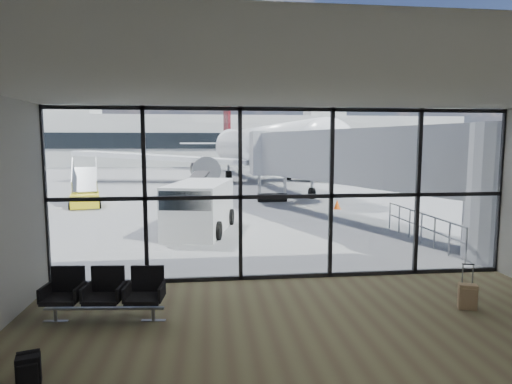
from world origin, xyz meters
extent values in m
plane|color=slate|center=(0.00, 40.00, 0.00)|extent=(220.00, 220.00, 0.00)
cube|color=brown|center=(0.00, -4.00, 0.01)|extent=(12.00, 8.00, 0.01)
cube|color=silver|center=(0.00, -4.00, 4.50)|extent=(12.00, 8.00, 0.02)
cube|color=beige|center=(0.00, -8.00, 2.25)|extent=(12.00, 0.02, 4.50)
cube|color=white|center=(0.00, 0.00, 2.25)|extent=(12.00, 0.04, 4.50)
cube|color=black|center=(0.00, 0.00, 0.06)|extent=(12.00, 0.12, 0.10)
cube|color=black|center=(0.00, 0.00, 2.20)|extent=(12.00, 0.12, 0.10)
cube|color=black|center=(0.00, 0.00, 4.44)|extent=(12.00, 0.12, 0.10)
cube|color=black|center=(-6.00, 0.00, 2.25)|extent=(0.10, 0.12, 4.50)
cube|color=black|center=(-3.60, 0.00, 2.25)|extent=(0.10, 0.12, 4.50)
cube|color=black|center=(-1.20, 0.00, 2.25)|extent=(0.10, 0.12, 4.50)
cube|color=black|center=(1.20, 0.00, 2.25)|extent=(0.10, 0.12, 4.50)
cube|color=black|center=(3.60, 0.00, 2.25)|extent=(0.10, 0.12, 4.50)
cube|color=black|center=(6.00, 0.00, 2.25)|extent=(0.10, 0.12, 4.50)
cube|color=#9C9EA1|center=(4.55, 8.00, 3.00)|extent=(7.45, 14.81, 2.40)
cube|color=#9C9EA1|center=(1.90, 15.00, 3.00)|extent=(2.60, 2.20, 2.60)
cylinder|color=gray|center=(1.10, 15.00, 0.90)|extent=(0.20, 0.20, 1.80)
cylinder|color=gray|center=(2.70, 15.00, 0.90)|extent=(0.20, 0.20, 1.80)
cylinder|color=black|center=(1.90, 15.00, 0.25)|extent=(1.80, 0.56, 0.56)
cylinder|color=gray|center=(5.60, 0.80, 0.55)|extent=(0.06, 0.06, 1.10)
cylinder|color=gray|center=(5.60, 1.70, 0.55)|extent=(0.06, 0.06, 1.10)
cylinder|color=gray|center=(5.60, 2.60, 0.55)|extent=(0.06, 0.06, 1.10)
cylinder|color=gray|center=(5.60, 3.50, 0.55)|extent=(0.06, 0.06, 1.10)
cylinder|color=gray|center=(5.60, 4.40, 0.55)|extent=(0.06, 0.06, 1.10)
cylinder|color=gray|center=(5.60, 5.30, 0.55)|extent=(0.06, 0.06, 1.10)
cylinder|color=gray|center=(5.60, 6.20, 0.55)|extent=(0.06, 0.06, 1.10)
cylinder|color=gray|center=(5.60, 3.50, 1.08)|extent=(0.06, 5.40, 0.06)
cylinder|color=gray|center=(5.60, 3.50, 0.60)|extent=(0.06, 5.40, 0.06)
cube|color=beige|center=(0.00, 62.00, 4.00)|extent=(80.00, 12.00, 8.00)
cube|color=black|center=(0.00, 55.90, 4.00)|extent=(80.00, 0.20, 2.40)
cube|color=beige|center=(-25.00, 62.00, 9.50)|extent=(10.00, 8.00, 3.00)
cube|color=beige|center=(18.00, 62.00, 9.00)|extent=(6.00, 6.00, 2.00)
cylinder|color=#382619|center=(-39.00, 72.00, 1.53)|extent=(0.50, 0.50, 3.06)
sphere|color=#163213|center=(-39.00, 72.00, 5.27)|extent=(5.61, 5.61, 5.61)
cylinder|color=#382619|center=(-33.00, 72.00, 1.71)|extent=(0.50, 0.50, 3.42)
sphere|color=#163213|center=(-33.00, 72.00, 5.89)|extent=(6.27, 6.27, 6.27)
cylinder|color=#382619|center=(-27.00, 72.00, 1.35)|extent=(0.50, 0.50, 2.70)
sphere|color=#163213|center=(-27.00, 72.00, 4.65)|extent=(4.95, 4.95, 4.95)
cylinder|color=#382619|center=(-21.00, 72.00, 1.53)|extent=(0.50, 0.50, 3.06)
sphere|color=#163213|center=(-21.00, 72.00, 5.27)|extent=(5.61, 5.61, 5.61)
cylinder|color=#382619|center=(-15.00, 72.00, 1.71)|extent=(0.50, 0.50, 3.42)
sphere|color=#163213|center=(-15.00, 72.00, 5.89)|extent=(6.27, 6.27, 6.27)
cube|color=gray|center=(-4.13, -2.32, 0.27)|extent=(2.39, 0.31, 0.04)
cube|color=black|center=(-4.95, -2.25, 0.48)|extent=(0.73, 0.69, 0.09)
cube|color=black|center=(-4.92, -1.94, 0.76)|extent=(0.68, 0.14, 0.60)
cube|color=black|center=(-4.13, -2.32, 0.48)|extent=(0.73, 0.69, 0.09)
cube|color=black|center=(-4.10, -2.02, 0.76)|extent=(0.68, 0.14, 0.60)
cube|color=black|center=(-3.32, -2.40, 0.48)|extent=(0.73, 0.69, 0.09)
cube|color=black|center=(-3.29, -2.10, 0.76)|extent=(0.68, 0.14, 0.60)
cylinder|color=gray|center=(-5.11, -2.23, 0.14)|extent=(0.07, 0.07, 0.27)
cylinder|color=gray|center=(-3.16, -2.42, 0.14)|extent=(0.07, 0.07, 0.27)
cube|color=black|center=(-4.70, -4.57, 0.23)|extent=(0.38, 0.30, 0.46)
cube|color=black|center=(-4.66, -4.69, 0.23)|extent=(0.28, 0.14, 0.31)
cylinder|color=black|center=(-4.73, -4.47, 0.46)|extent=(0.32, 0.17, 0.08)
cube|color=#907350|center=(3.51, -2.56, 0.29)|extent=(0.42, 0.34, 0.54)
cube|color=#907350|center=(3.47, -2.67, 0.29)|extent=(0.30, 0.15, 0.40)
cylinder|color=gray|center=(3.45, -2.43, 0.76)|extent=(0.02, 0.02, 0.45)
cylinder|color=gray|center=(3.64, -2.50, 0.76)|extent=(0.02, 0.02, 0.45)
cube|color=black|center=(3.55, -2.47, 0.98)|extent=(0.24, 0.12, 0.02)
cylinder|color=black|center=(3.45, -2.43, 0.03)|extent=(0.05, 0.07, 0.06)
cylinder|color=black|center=(3.64, -2.50, 0.03)|extent=(0.05, 0.07, 0.06)
cylinder|color=white|center=(2.95, 29.78, 3.18)|extent=(7.86, 32.07, 3.93)
sphere|color=white|center=(4.94, 13.99, 3.18)|extent=(3.93, 3.93, 3.93)
cone|color=white|center=(0.64, 48.20, 3.50)|extent=(4.69, 6.81, 3.93)
cube|color=black|center=(4.86, 14.62, 3.71)|extent=(2.47, 1.55, 0.53)
cube|color=white|center=(-6.13, 29.70, 2.28)|extent=(16.31, 6.54, 1.26)
cylinder|color=black|center=(-2.39, 28.04, 1.22)|extent=(2.66, 3.86, 2.23)
cube|color=white|center=(-2.67, 47.25, 3.61)|extent=(5.98, 2.40, 0.19)
cube|color=white|center=(11.77, 31.95, 2.28)|extent=(15.94, 10.03, 1.26)
cylinder|color=black|center=(8.56, 29.41, 1.22)|extent=(2.66, 3.86, 2.23)
cube|color=white|center=(4.07, 48.10, 3.61)|extent=(6.14, 3.72, 0.19)
cube|color=#5C0D13|center=(0.64, 48.20, 7.00)|extent=(0.82, 4.04, 6.37)
cylinder|color=gray|center=(4.67, 16.09, 0.74)|extent=(0.21, 0.21, 1.49)
cylinder|color=black|center=(4.67, 16.09, 0.37)|extent=(0.36, 0.77, 0.74)
cylinder|color=black|center=(-0.06, 29.93, 0.48)|extent=(0.60, 1.07, 1.02)
cylinder|color=black|center=(5.83, 30.67, 0.48)|extent=(0.60, 1.07, 1.02)
cube|color=silver|center=(-2.36, 6.48, 1.00)|extent=(2.93, 4.94, 2.01)
cube|color=black|center=(-2.72, 4.81, 1.56)|extent=(2.12, 1.58, 0.70)
cylinder|color=black|center=(-3.66, 5.22, 0.35)|extent=(0.39, 0.74, 0.70)
cylinder|color=black|center=(-1.69, 4.80, 0.35)|extent=(0.39, 0.74, 0.70)
cylinder|color=black|center=(-3.03, 8.17, 0.35)|extent=(0.39, 0.74, 0.70)
cylinder|color=black|center=(-1.06, 7.75, 0.35)|extent=(0.39, 0.74, 0.70)
cube|color=black|center=(-3.23, 17.37, 0.50)|extent=(2.21, 3.03, 0.92)
cube|color=black|center=(-2.82, 18.39, 1.19)|extent=(1.87, 2.53, 0.94)
cylinder|color=black|center=(-4.16, 16.75, 0.23)|extent=(0.34, 0.49, 0.46)
cylinder|color=black|center=(-2.97, 16.28, 0.23)|extent=(0.34, 0.49, 0.46)
cylinder|color=black|center=(-3.49, 18.46, 0.23)|extent=(0.34, 0.49, 0.46)
cylinder|color=black|center=(-2.29, 17.98, 0.23)|extent=(0.34, 0.49, 0.46)
cube|color=yellow|center=(-8.95, 14.05, 0.42)|extent=(2.06, 2.88, 0.74)
cube|color=gray|center=(-9.13, 14.77, 1.48)|extent=(1.76, 2.35, 1.37)
cylinder|color=black|center=(-9.45, 12.97, 0.20)|extent=(0.28, 0.44, 0.41)
cylinder|color=black|center=(-8.01, 13.32, 0.20)|extent=(0.28, 0.44, 0.41)
cylinder|color=black|center=(-9.90, 14.77, 0.20)|extent=(0.28, 0.44, 0.41)
cylinder|color=black|center=(-8.45, 15.12, 0.20)|extent=(0.28, 0.44, 0.41)
cube|color=#D14D0B|center=(-3.55, 9.65, 0.02)|extent=(0.45, 0.45, 0.03)
cone|color=#D14D0B|center=(-3.55, 9.65, 0.32)|extent=(0.43, 0.43, 0.64)
cube|color=orange|center=(-1.89, 13.58, 0.01)|extent=(0.37, 0.37, 0.03)
cone|color=orange|center=(-1.89, 13.58, 0.26)|extent=(0.35, 0.35, 0.53)
cube|color=#FF5A0D|center=(5.00, 11.67, 0.01)|extent=(0.37, 0.37, 0.03)
cone|color=#FF5A0D|center=(5.00, 11.67, 0.26)|extent=(0.35, 0.35, 0.53)
camera|label=1|loc=(-2.02, -10.89, 3.57)|focal=30.00mm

